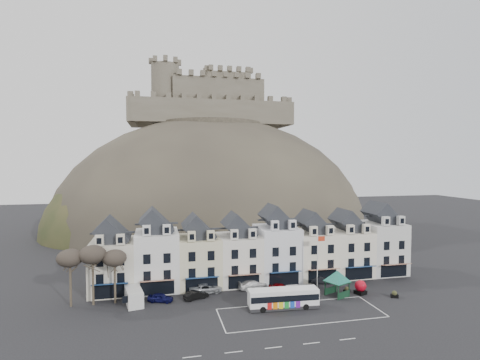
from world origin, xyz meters
name	(u,v)px	position (x,y,z in m)	size (l,w,h in m)	color
ground	(290,318)	(0.00, 0.00, 0.00)	(300.00, 300.00, 0.00)	black
coach_bay_markings	(301,313)	(2.00, 1.25, 0.00)	(22.00, 7.50, 0.01)	silver
townhouse_terrace	(259,250)	(0.15, 15.97, 5.30)	(54.40, 9.35, 11.80)	beige
castle_hill	(217,227)	(1.25, 68.95, 0.11)	(100.00, 76.00, 68.00)	#322D27
castle	(211,101)	(0.51, 75.93, 40.19)	(50.20, 22.20, 22.00)	brown
tree_left_far	(70,259)	(-29.00, 10.50, 6.90)	(3.61, 3.61, 8.24)	#3E3427
tree_left_mid	(92,255)	(-26.00, 10.50, 7.24)	(3.78, 3.78, 8.64)	#3E3427
tree_left_near	(115,258)	(-23.00, 10.50, 6.55)	(3.43, 3.43, 7.84)	#3E3427
bus	(283,297)	(0.23, 3.30, 1.54)	(9.97, 2.88, 2.78)	#262628
bus_shelter	(337,276)	(9.88, 6.09, 3.05)	(5.67, 5.67, 3.93)	#10301D
red_buoy	(360,287)	(13.80, 6.03, 1.11)	(1.86, 1.86, 2.16)	black
flagpole	(318,258)	(8.12, 9.23, 5.10)	(1.29, 0.13, 8.93)	silver
white_van	(134,296)	(-20.33, 9.50, 1.12)	(3.01, 5.20, 2.23)	silver
planter_west	(347,290)	(12.00, 7.00, 0.48)	(1.08, 0.70, 1.00)	black
planter_east	(394,294)	(18.00, 3.50, 0.51)	(1.18, 0.87, 1.06)	black
car_navy	(161,298)	(-16.56, 9.50, 0.63)	(1.49, 3.70, 1.26)	#0C0D3F
car_black	(196,295)	(-11.36, 9.50, 0.62)	(1.31, 3.77, 1.24)	black
car_silver	(206,288)	(-9.60, 11.80, 0.73)	(2.41, 5.14, 1.45)	#A2A5A9
car_white	(253,284)	(-1.91, 12.00, 0.72)	(2.01, 4.95, 1.44)	white
car_maroon	(281,288)	(2.02, 9.50, 0.69)	(1.63, 4.05, 1.38)	#5B0508
car_charcoal	(321,280)	(10.00, 12.00, 0.61)	(1.30, 3.72, 1.23)	black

